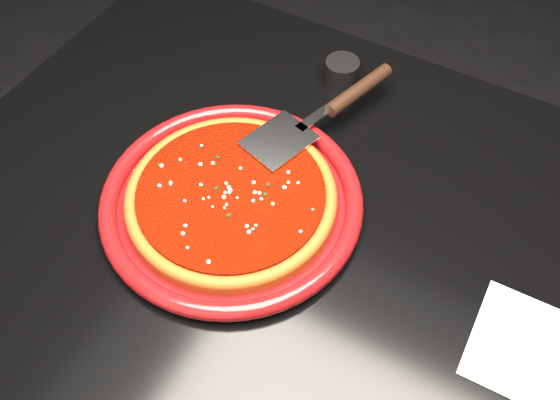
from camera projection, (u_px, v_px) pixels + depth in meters
The scene contains 10 objects.
table at pixel (326, 354), 1.14m from camera, with size 1.20×0.80×0.75m, color black.
plate at pixel (232, 201), 0.86m from camera, with size 0.36×0.36×0.03m, color maroon.
pizza_crust at pixel (231, 199), 0.86m from camera, with size 0.29×0.29×0.01m, color brown.
pizza_crust_rim at pixel (231, 196), 0.85m from camera, with size 0.29×0.29×0.02m, color brown.
pizza_sauce at pixel (231, 194), 0.85m from camera, with size 0.26×0.26×0.01m, color #751103.
parmesan_dusting at pixel (231, 190), 0.84m from camera, with size 0.25×0.25×0.01m, color beige, non-canonical shape.
basil_flecks at pixel (231, 191), 0.84m from camera, with size 0.23×0.23×0.00m, color black, non-canonical shape.
pizza_server at pixel (323, 113), 0.92m from camera, with size 0.09×0.32×0.02m, color silver, non-canonical shape.
napkin_a at pixel (531, 350), 0.74m from camera, with size 0.14×0.14×0.00m, color silver.
ramekin at pixel (342, 72), 1.01m from camera, with size 0.06×0.06×0.04m, color black.
Camera 1 is at (0.15, -0.44, 1.45)m, focal length 40.00 mm.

